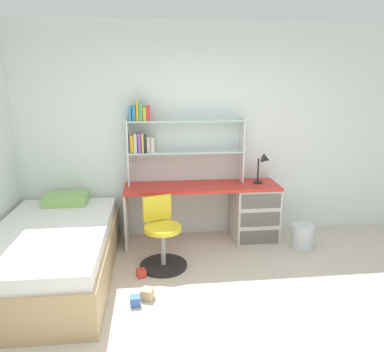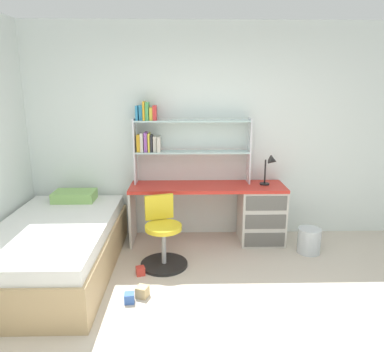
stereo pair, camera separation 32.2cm
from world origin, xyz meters
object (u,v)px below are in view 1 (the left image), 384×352
Objects in this scene: desk at (241,209)px; bed_platform at (52,253)px; desk_lamp at (264,164)px; bookshelf_hutch at (167,137)px; swivel_chair at (162,240)px; toy_block_red_0 at (141,273)px; toy_block_blue_1 at (135,301)px; toy_block_natural_2 at (147,294)px; waste_bin at (303,236)px.

bed_platform is (-2.16, -0.76, -0.13)m from desk.
desk_lamp is at bearing -1.45° from desk.
desk_lamp is at bearing -7.10° from bookshelf_hutch.
desk_lamp reaches higher than desk.
swivel_chair is at bearing -149.16° from desk.
toy_block_blue_1 is (-0.04, -0.50, 0.00)m from toy_block_red_0.
toy_block_natural_2 is at bearing -27.42° from bed_platform.
toy_block_natural_2 is at bearing -133.55° from desk.
bed_platform is 1.11m from toy_block_natural_2.
desk_lamp is 2.14m from toy_block_natural_2.
swivel_chair is 0.82m from toy_block_blue_1.
desk is at bearing 45.91° from toy_block_blue_1.
desk is 1.56m from toy_block_red_0.
desk is 18.41× the size of toy_block_natural_2.
desk_lamp is at bearing 17.16° from bed_platform.
desk_lamp is at bearing 140.11° from waste_bin.
toy_block_blue_1 is at bearing -34.65° from bed_platform.
bookshelf_hutch is at bearing 71.55° from toy_block_red_0.
toy_block_red_0 is 0.50m from toy_block_blue_1.
swivel_chair is 8.47× the size of toy_block_blue_1.
waste_bin is 2.01m from toy_block_red_0.
bed_platform is at bearing -172.87° from swivel_chair.
toy_block_red_0 is at bearing 85.00° from toy_block_blue_1.
toy_block_natural_2 is at bearing -104.26° from swivel_chair.
swivel_chair is (-1.03, -0.62, -0.11)m from desk.
toy_block_blue_1 is (-1.58, -1.34, -0.95)m from desk_lamp.
toy_block_blue_1 is 0.87× the size of toy_block_natural_2.
toy_block_red_0 is 0.85× the size of toy_block_natural_2.
waste_bin is at bearing 26.44° from toy_block_blue_1.
swivel_chair reaches higher than toy_block_natural_2.
bookshelf_hutch is 2.00m from toy_block_blue_1.
desk_lamp reaches higher than toy_block_red_0.
toy_block_natural_2 is at bearing -139.53° from desk_lamp.
swivel_chair is at bearing -97.61° from bookshelf_hutch.
toy_block_red_0 is at bearing -108.45° from bookshelf_hutch.
waste_bin is (0.42, -0.35, -0.84)m from desk_lamp.
swivel_chair reaches higher than desk.
desk_lamp is 2.64m from bed_platform.
desk is 5.01× the size of desk_lamp.
toy_block_blue_1 is (-1.99, -0.99, -0.10)m from waste_bin.
desk is at bearing -8.72° from bookshelf_hutch.
waste_bin is at bearing 25.57° from toy_block_natural_2.
bed_platform is (-2.43, -0.75, -0.72)m from desk_lamp.
swivel_chair is at bearing 45.28° from toy_block_red_0.
bookshelf_hutch is at bearing 172.90° from desk_lamp.
bookshelf_hutch is 0.70× the size of bed_platform.
bookshelf_hutch is 3.78× the size of desk_lamp.
waste_bin is 2.88× the size of toy_block_natural_2.
bed_platform is at bearing 145.35° from toy_block_blue_1.
desk is 1.21m from swivel_chair.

